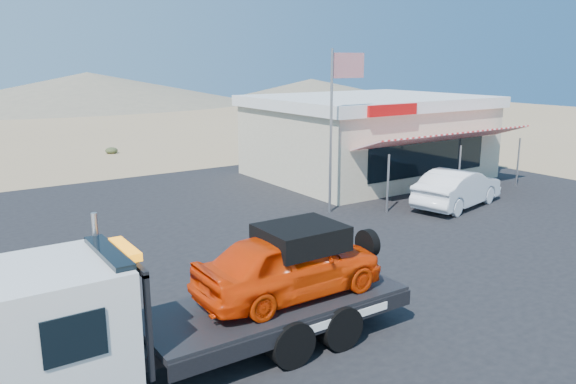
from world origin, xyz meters
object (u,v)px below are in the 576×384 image
(tow_truck, at_px, (209,293))
(jerky_store, at_px, (367,136))
(white_sedan, at_px, (458,188))
(flagpole, at_px, (336,112))

(tow_truck, bearing_deg, jerky_store, 39.33)
(white_sedan, xyz_separation_m, jerky_store, (1.16, 6.60, 1.23))
(flagpole, bearing_deg, tow_truck, -140.34)
(tow_truck, xyz_separation_m, white_sedan, (13.15, 5.12, -0.64))
(white_sedan, bearing_deg, tow_truck, 98.58)
(tow_truck, distance_m, jerky_store, 18.52)
(tow_truck, xyz_separation_m, flagpole, (8.75, 7.25, 2.36))
(jerky_store, bearing_deg, flagpole, -141.21)
(jerky_store, bearing_deg, tow_truck, -140.67)
(jerky_store, distance_m, flagpole, 7.36)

